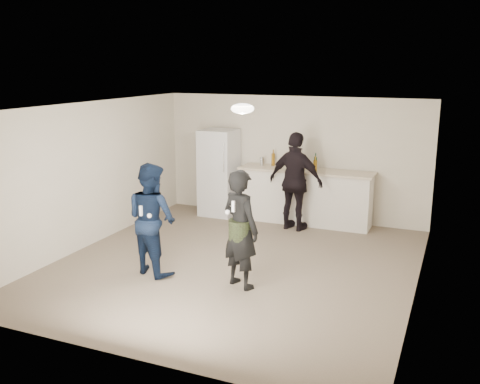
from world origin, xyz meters
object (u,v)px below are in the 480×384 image
at_px(counter, 305,197).
at_px(spectator, 296,182).
at_px(fridge, 219,173).
at_px(man, 152,219).
at_px(shaker, 262,161).
at_px(woman, 241,229).

xyz_separation_m(counter, spectator, (-0.05, -0.50, 0.42)).
relative_size(fridge, spectator, 0.95).
bearing_deg(man, shaker, -78.19).
relative_size(man, woman, 1.00).
bearing_deg(spectator, man, 76.75).
xyz_separation_m(shaker, man, (-0.45, -3.53, -0.32)).
bearing_deg(fridge, shaker, 10.89).
bearing_deg(counter, fridge, -177.84).
height_order(counter, spectator, spectator).
height_order(shaker, spectator, spectator).
height_order(man, spectator, spectator).
height_order(counter, shaker, shaker).
bearing_deg(woman, spectator, -64.88).
height_order(shaker, woman, woman).
distance_m(counter, shaker, 1.16).
distance_m(fridge, man, 3.39).
bearing_deg(spectator, counter, -84.21).
relative_size(shaker, spectator, 0.09).
bearing_deg(man, counter, -93.26).
bearing_deg(fridge, counter, 2.16).
bearing_deg(counter, woman, -89.54).
xyz_separation_m(man, spectator, (1.36, 2.93, 0.09)).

